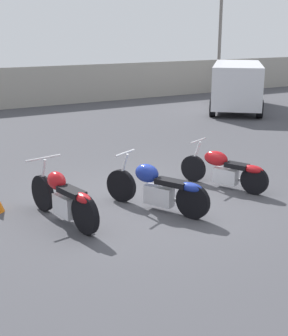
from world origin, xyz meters
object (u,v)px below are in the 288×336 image
motorcycle_slot_0 (64,198)px  motorcycle_slot_2 (224,169)px  parked_van (237,84)px  light_pole_left (221,7)px  motorcycle_slot_1 (157,187)px

motorcycle_slot_0 → motorcycle_slot_2: motorcycle_slot_0 is taller
motorcycle_slot_2 → parked_van: bearing=25.0°
motorcycle_slot_0 → motorcycle_slot_2: 3.57m
motorcycle_slot_2 → parked_van: parked_van is taller
light_pole_left → motorcycle_slot_2: bearing=-129.0°
light_pole_left → motorcycle_slot_0: light_pole_left is taller
light_pole_left → motorcycle_slot_2: size_ratio=3.88×
motorcycle_slot_0 → motorcycle_slot_1: (1.68, -0.34, -0.00)m
motorcycle_slot_1 → motorcycle_slot_2: bearing=-14.6°
motorcycle_slot_0 → parked_van: bearing=25.8°
motorcycle_slot_0 → motorcycle_slot_1: 1.71m
motorcycle_slot_1 → motorcycle_slot_0: bearing=143.2°
light_pole_left → motorcycle_slot_1: (-11.44, -12.14, -3.92)m
light_pole_left → motorcycle_slot_2: 15.67m
motorcycle_slot_1 → motorcycle_slot_2: motorcycle_slot_1 is taller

